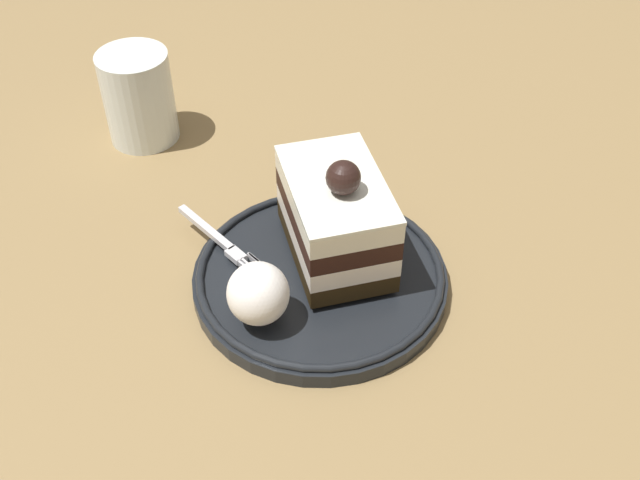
% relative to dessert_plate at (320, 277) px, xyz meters
% --- Properties ---
extents(ground_plane, '(2.40, 2.40, 0.00)m').
position_rel_dessert_plate_xyz_m(ground_plane, '(0.02, 0.01, -0.01)').
color(ground_plane, olive).
extents(dessert_plate, '(0.19, 0.19, 0.02)m').
position_rel_dessert_plate_xyz_m(dessert_plate, '(0.00, 0.00, 0.00)').
color(dessert_plate, black).
rests_on(dessert_plate, ground_plane).
extents(cake_slice, '(0.13, 0.12, 0.09)m').
position_rel_dessert_plate_xyz_m(cake_slice, '(-0.02, 0.00, 0.04)').
color(cake_slice, black).
rests_on(cake_slice, dessert_plate).
extents(whipped_cream_dollop, '(0.04, 0.04, 0.05)m').
position_rel_dessert_plate_xyz_m(whipped_cream_dollop, '(0.06, -0.01, 0.03)').
color(whipped_cream_dollop, white).
rests_on(whipped_cream_dollop, dessert_plate).
extents(fork, '(0.04, 0.11, 0.00)m').
position_rel_dessert_plate_xyz_m(fork, '(0.02, -0.08, 0.01)').
color(fork, silver).
rests_on(fork, dessert_plate).
extents(drink_glass_near, '(0.07, 0.07, 0.09)m').
position_rel_dessert_plate_xyz_m(drink_glass_near, '(-0.09, -0.24, 0.03)').
color(drink_glass_near, white).
rests_on(drink_glass_near, ground_plane).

